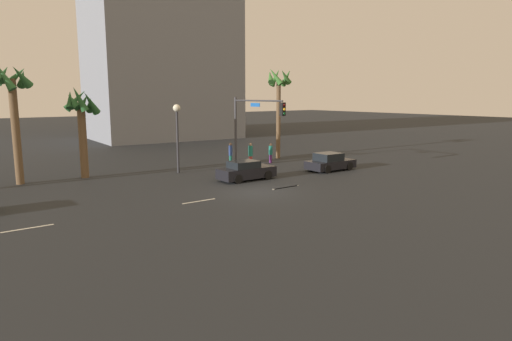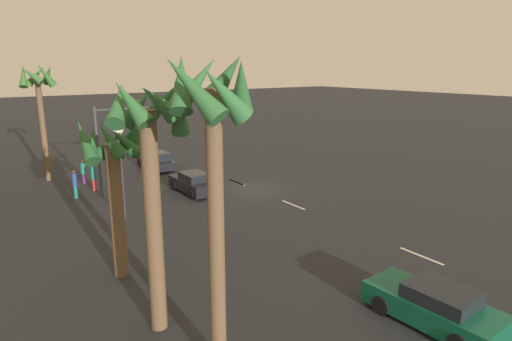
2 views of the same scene
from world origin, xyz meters
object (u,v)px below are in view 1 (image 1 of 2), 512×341
at_px(car_2, 330,162).
at_px(pedestrian_1, 251,154).
at_px(car_1, 246,171).
at_px(building_1, 161,47).
at_px(traffic_signal, 252,120).
at_px(streetlamp, 177,124).
at_px(palm_tree_1, 13,98).
at_px(palm_tree_3, 279,90).
at_px(palm_tree_2, 81,114).
at_px(pedestrian_2, 231,153).
at_px(pedestrian_0, 271,153).
at_px(building_0, 175,45).

relative_size(car_2, pedestrian_1, 2.13).
distance_m(car_1, car_2, 7.71).
bearing_deg(pedestrian_1, building_1, 79.56).
bearing_deg(traffic_signal, pedestrian_1, 56.46).
bearing_deg(pedestrian_1, streetlamp, 178.17).
distance_m(palm_tree_1, building_1, 33.92).
relative_size(car_1, palm_tree_3, 0.49).
bearing_deg(palm_tree_2, pedestrian_2, -4.76).
bearing_deg(palm_tree_3, pedestrian_2, -174.30).
bearing_deg(palm_tree_1, palm_tree_2, -1.94).
xyz_separation_m(streetlamp, pedestrian_2, (5.59, 1.22, -2.74)).
xyz_separation_m(car_1, traffic_signal, (2.76, 3.04, 3.32)).
distance_m(car_2, pedestrian_1, 6.81).
height_order(pedestrian_2, palm_tree_3, palm_tree_3).
relative_size(car_2, pedestrian_2, 2.17).
xyz_separation_m(pedestrian_0, palm_tree_3, (2.39, 1.87, 5.40)).
height_order(car_2, palm_tree_2, palm_tree_2).
bearing_deg(traffic_signal, palm_tree_3, 34.40).
height_order(pedestrian_0, building_1, building_1).
xyz_separation_m(palm_tree_2, building_0, (25.69, 35.88, 9.34)).
bearing_deg(pedestrian_1, pedestrian_2, 126.83).
bearing_deg(palm_tree_2, car_2, -26.66).
distance_m(pedestrian_0, pedestrian_2, 3.58).
distance_m(car_1, pedestrian_1, 6.70).
bearing_deg(pedestrian_1, palm_tree_2, 169.43).
bearing_deg(palm_tree_1, car_2, -22.16).
xyz_separation_m(pedestrian_1, building_1, (5.04, 27.36, 11.24)).
bearing_deg(car_2, building_0, 78.20).
relative_size(pedestrian_2, building_1, 0.08).
distance_m(traffic_signal, palm_tree_3, 7.76).
xyz_separation_m(streetlamp, building_1, (11.70, 27.15, 8.51)).
xyz_separation_m(car_1, streetlamp, (-2.47, 5.43, 3.09)).
relative_size(car_2, traffic_signal, 0.66).
bearing_deg(building_0, pedestrian_2, -112.68).
relative_size(palm_tree_1, palm_tree_3, 0.94).
bearing_deg(car_1, pedestrian_1, 51.16).
relative_size(car_1, building_1, 0.17).
xyz_separation_m(car_1, pedestrian_0, (6.46, 5.34, 0.26)).
distance_m(pedestrian_0, palm_tree_3, 6.20).
xyz_separation_m(palm_tree_1, palm_tree_2, (4.18, -0.14, -1.13)).
xyz_separation_m(car_1, pedestrian_2, (3.13, 6.65, 0.35)).
relative_size(pedestrian_2, palm_tree_3, 0.22).
height_order(palm_tree_1, palm_tree_3, palm_tree_3).
height_order(car_2, palm_tree_1, palm_tree_1).
bearing_deg(palm_tree_1, car_1, -30.99).
height_order(car_2, pedestrian_2, pedestrian_2).
bearing_deg(building_1, palm_tree_2, -122.82).
height_order(traffic_signal, pedestrian_1, traffic_signal).
relative_size(car_1, palm_tree_1, 0.52).
relative_size(pedestrian_0, pedestrian_1, 0.91).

